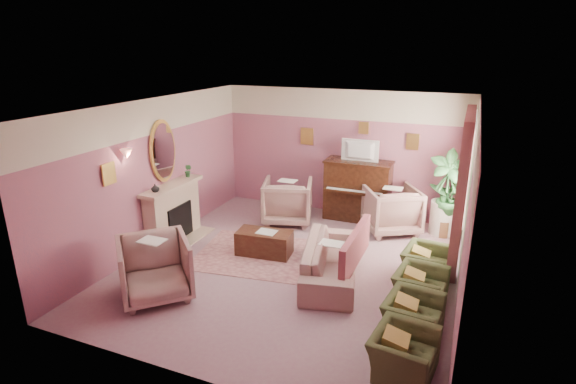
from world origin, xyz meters
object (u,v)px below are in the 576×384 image
at_px(olive_chair_a, 404,347).
at_px(floral_armchair_front, 155,266).
at_px(sofa, 331,253).
at_px(television, 359,149).
at_px(coffee_table, 264,243).
at_px(floral_armchair_left, 287,199).
at_px(side_table, 443,218).
at_px(olive_chair_c, 421,282).
at_px(piano, 358,191).
at_px(olive_chair_d, 426,259).
at_px(floral_armchair_right, 392,207).
at_px(olive_chair_b, 413,310).

bearing_deg(olive_chair_a, floral_armchair_front, 175.63).
xyz_separation_m(sofa, olive_chair_a, (1.47, -1.90, -0.08)).
bearing_deg(sofa, olive_chair_a, -52.22).
bearing_deg(television, coffee_table, -115.81).
height_order(floral_armchair_left, side_table, floral_armchair_left).
xyz_separation_m(olive_chair_c, side_table, (0.11, 2.87, -0.00)).
bearing_deg(olive_chair_c, piano, 119.66).
height_order(sofa, floral_armchair_front, floral_armchair_front).
bearing_deg(sofa, olive_chair_d, 20.83).
xyz_separation_m(television, floral_armchair_left, (-1.36, -0.70, -1.07)).
height_order(olive_chair_c, olive_chair_d, same).
height_order(olive_chair_a, olive_chair_d, same).
xyz_separation_m(olive_chair_a, olive_chair_c, (0.00, 1.64, 0.00)).
distance_m(television, coffee_table, 2.96).
distance_m(piano, olive_chair_a, 4.98).
bearing_deg(coffee_table, floral_armchair_right, 45.26).
height_order(television, sofa, television).
relative_size(piano, floral_armchair_right, 1.33).
height_order(floral_armchair_left, floral_armchair_front, same).
relative_size(television, floral_armchair_right, 0.76).
xyz_separation_m(olive_chair_a, side_table, (0.11, 4.51, -0.00)).
bearing_deg(sofa, floral_armchair_front, -144.99).
distance_m(coffee_table, sofa, 1.45).
xyz_separation_m(sofa, olive_chair_c, (1.47, -0.26, -0.08)).
bearing_deg(olive_chair_b, olive_chair_a, -90.00).
distance_m(floral_armchair_left, floral_armchair_right, 2.21).
height_order(piano, coffee_table, piano).
height_order(television, olive_chair_d, television).
bearing_deg(floral_armchair_left, olive_chair_a, -51.76).
height_order(olive_chair_a, side_table, same).
distance_m(olive_chair_c, side_table, 2.87).
xyz_separation_m(television, olive_chair_b, (1.72, -3.79, -1.25)).
height_order(sofa, floral_armchair_right, floral_armchair_right).
relative_size(sofa, olive_chair_a, 2.63).
height_order(piano, olive_chair_a, piano).
xyz_separation_m(television, olive_chair_c, (1.72, -2.97, -1.25)).
distance_m(olive_chair_b, olive_chair_c, 0.82).
relative_size(olive_chair_d, side_table, 1.16).
bearing_deg(floral_armchair_front, olive_chair_c, 19.71).
height_order(television, coffee_table, television).
bearing_deg(floral_armchair_front, olive_chair_d, 29.92).
height_order(floral_armchair_right, olive_chair_b, floral_armchair_right).
xyz_separation_m(sofa, olive_chair_b, (1.47, -1.08, -0.08)).
height_order(piano, floral_armchair_right, piano).
distance_m(piano, floral_armchair_front, 4.83).
bearing_deg(side_table, piano, 175.29).
distance_m(piano, floral_armchair_right, 0.94).
relative_size(piano, coffee_table, 1.40).
xyz_separation_m(television, olive_chair_a, (1.72, -4.61, -1.25)).
xyz_separation_m(piano, olive_chair_c, (1.72, -3.02, -0.30)).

